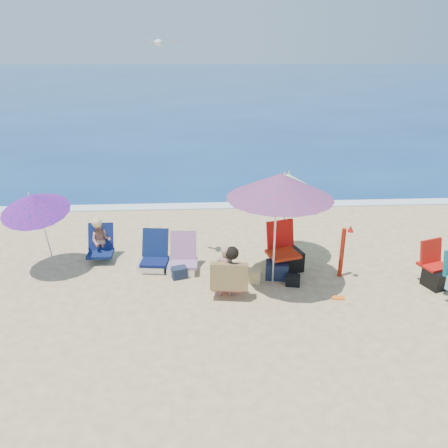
{
  "coord_description": "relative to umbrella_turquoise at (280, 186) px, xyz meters",
  "views": [
    {
      "loc": [
        -0.79,
        -7.64,
        4.6
      ],
      "look_at": [
        -0.3,
        1.0,
        1.1
      ],
      "focal_mm": 36.87,
      "sensor_mm": 36.0,
      "label": 1
    }
  ],
  "objects": [
    {
      "name": "umbrella_blue",
      "position": [
        -4.83,
        0.78,
        -0.52
      ],
      "size": [
        1.43,
        1.48,
        1.87
      ],
      "color": "silver",
      "rests_on": "ground"
    },
    {
      "name": "sea",
      "position": [
        -0.72,
        44.52,
        -2.1
      ],
      "size": [
        120.0,
        80.0,
        0.12
      ],
      "color": "navy",
      "rests_on": "ground"
    },
    {
      "name": "foam",
      "position": [
        -0.72,
        4.62,
        -2.03
      ],
      "size": [
        120.0,
        0.5,
        0.04
      ],
      "color": "white",
      "rests_on": "ground"
    },
    {
      "name": "person_left",
      "position": [
        -3.71,
        1.29,
        -1.59
      ],
      "size": [
        0.57,
        0.68,
        1.01
      ],
      "color": "#AA7766",
      "rests_on": "ground"
    },
    {
      "name": "bag_navy_b",
      "position": [
        0.06,
        0.22,
        -1.88
      ],
      "size": [
        0.51,
        0.42,
        0.34
      ],
      "color": "#191F37",
      "rests_on": "ground"
    },
    {
      "name": "ground",
      "position": [
        -0.72,
        -0.48,
        -2.05
      ],
      "size": [
        120.0,
        120.0,
        0.0
      ],
      "color": "#D8BC84",
      "rests_on": "ground"
    },
    {
      "name": "person_center",
      "position": [
        -1.02,
        -0.45,
        -1.55
      ],
      "size": [
        0.74,
        0.67,
        1.04
      ],
      "color": "tan",
      "rests_on": "ground"
    },
    {
      "name": "bag_navy_a",
      "position": [
        -1.96,
        0.32,
        -1.93
      ],
      "size": [
        0.36,
        0.31,
        0.24
      ],
      "color": "#1B233B",
      "rests_on": "ground"
    },
    {
      "name": "chair_rainbow",
      "position": [
        -1.9,
        0.63,
        -1.84
      ],
      "size": [
        0.65,
        0.73,
        0.79
      ],
      "color": "#E45058",
      "rests_on": "ground"
    },
    {
      "name": "umbrella_striped",
      "position": [
        0.37,
        1.15,
        -0.31
      ],
      "size": [
        1.81,
        1.81,
        1.99
      ],
      "color": "white",
      "rests_on": "ground"
    },
    {
      "name": "bag_tan",
      "position": [
        -0.45,
        0.06,
        -1.92
      ],
      "size": [
        0.37,
        0.31,
        0.27
      ],
      "color": "tan",
      "rests_on": "ground"
    },
    {
      "name": "furled_umbrella",
      "position": [
        1.39,
        0.19,
        -1.4
      ],
      "size": [
        0.23,
        0.25,
        1.18
      ],
      "color": "#9E1C0B",
      "rests_on": "ground"
    },
    {
      "name": "camp_chair_right",
      "position": [
        3.19,
        -0.34,
        -1.71
      ],
      "size": [
        0.68,
        1.11,
        0.94
      ],
      "color": "red",
      "rests_on": "ground"
    },
    {
      "name": "seagull",
      "position": [
        -2.2,
        1.16,
        2.48
      ],
      "size": [
        0.74,
        0.38,
        0.12
      ],
      "color": "silver"
    },
    {
      "name": "camp_chair_left",
      "position": [
        0.29,
        0.58,
        -1.74
      ],
      "size": [
        0.84,
        0.87,
        1.05
      ],
      "color": "#AC240C",
      "rests_on": "ground"
    },
    {
      "name": "orange_item",
      "position": [
        1.09,
        -0.68,
        -2.04
      ],
      "size": [
        0.26,
        0.14,
        0.03
      ],
      "color": "orange",
      "rests_on": "ground"
    },
    {
      "name": "umbrella_turquoise",
      "position": [
        0.0,
        0.0,
        0.0
      ],
      "size": [
        2.55,
        2.55,
        2.33
      ],
      "color": "silver",
      "rests_on": "ground"
    },
    {
      "name": "chair_navy",
      "position": [
        -2.52,
        0.81,
        -1.84
      ],
      "size": [
        0.68,
        0.79,
        0.8
      ],
      "color": "#0C1545",
      "rests_on": "ground"
    },
    {
      "name": "bag_black_b",
      "position": [
        0.32,
        -0.11,
        -1.94
      ],
      "size": [
        0.32,
        0.25,
        0.22
      ],
      "color": "black",
      "rests_on": "ground"
    }
  ]
}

